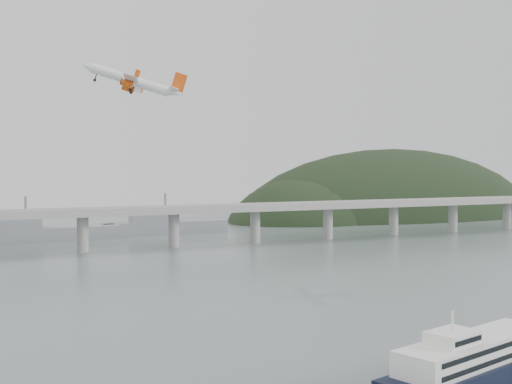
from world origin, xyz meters
TOP-DOWN VIEW (x-y plane):
  - ground at (0.00, 0.00)m, footprint 900.00×900.00m
  - bridge at (-1.15, 200.00)m, footprint 800.00×22.00m
  - headland at (285.18, 331.75)m, footprint 365.00×155.00m
  - ferry at (-1.18, -51.89)m, footprint 84.05×31.50m
  - airliner at (-37.83, 74.99)m, footprint 35.84×33.36m

SIDE VIEW (x-z plane):
  - headland at x=285.18m, z-range -97.34..58.66m
  - ground at x=0.00m, z-range 0.00..0.00m
  - ferry at x=-1.18m, z-range -3.70..12.46m
  - bridge at x=-1.15m, z-range 5.70..29.60m
  - airliner at x=-37.83m, z-range 67.86..81.35m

